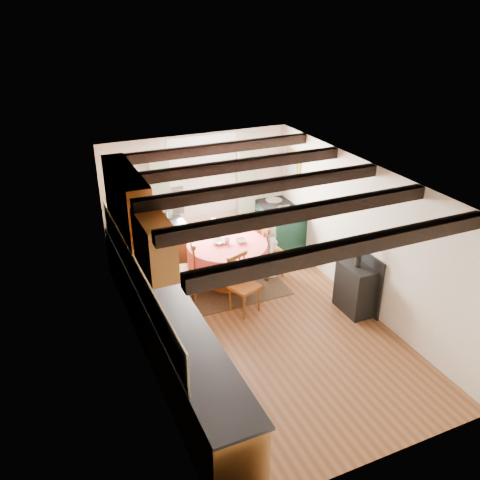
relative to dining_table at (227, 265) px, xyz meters
name	(u,v)px	position (x,y,z in m)	size (l,w,h in m)	color
floor	(261,327)	(-0.01, -1.36, -0.42)	(3.60, 5.50, 0.00)	brown
ceiling	(264,180)	(-0.01, -1.36, 1.98)	(3.60, 5.50, 0.00)	white
wall_back	(198,197)	(-0.01, 1.39, 0.78)	(3.60, 0.00, 2.40)	silver
wall_front	(384,377)	(-0.01, -4.11, 0.78)	(3.60, 0.00, 2.40)	silver
wall_left	(140,285)	(-1.81, -1.36, 0.78)	(0.00, 5.50, 2.40)	silver
wall_right	(365,237)	(1.79, -1.36, 0.78)	(0.00, 5.50, 2.40)	silver
beam_a	(351,247)	(-0.01, -3.36, 1.89)	(3.60, 0.16, 0.16)	black
beam_b	(301,213)	(-0.01, -2.36, 1.89)	(3.60, 0.16, 0.16)	black
beam_c	(264,186)	(-0.01, -1.36, 1.89)	(3.60, 0.16, 0.16)	black
beam_d	(235,166)	(-0.01, -0.36, 1.89)	(3.60, 0.16, 0.16)	black
beam_e	(211,149)	(-0.01, 0.64, 1.89)	(3.60, 0.16, 0.16)	black
splash_left	(136,274)	(-1.79, -1.06, 0.78)	(0.02, 4.50, 0.55)	beige
splash_back	(147,205)	(-1.01, 1.37, 0.78)	(1.40, 0.02, 0.55)	beige
base_cabinet_left	(165,327)	(-1.51, -1.36, 0.02)	(0.60, 5.30, 0.88)	brown
base_cabinet_back	(151,249)	(-1.06, 1.09, 0.02)	(1.30, 0.60, 0.88)	brown
worktop_left	(165,299)	(-1.49, -1.36, 0.48)	(0.64, 5.30, 0.04)	black
worktop_back	(150,227)	(-1.06, 1.07, 0.48)	(1.30, 0.64, 0.04)	black
wall_cabinet_glass	(127,200)	(-1.64, -0.16, 1.53)	(0.34, 1.80, 0.90)	brown
wall_cabinet_solid	(154,244)	(-1.64, -1.66, 1.48)	(0.34, 0.90, 0.70)	brown
window_frame	(203,176)	(0.09, 1.37, 1.18)	(1.34, 0.03, 1.54)	white
window_pane	(203,176)	(0.09, 1.38, 1.18)	(1.20, 0.01, 1.40)	white
curtain_left	(162,209)	(-0.76, 1.29, 0.68)	(0.35, 0.10, 2.10)	#A7BB99
curtain_right	(246,196)	(0.94, 1.29, 0.68)	(0.35, 0.10, 2.10)	#A7BB99
curtain_rod	(203,146)	(0.09, 1.29, 1.78)	(0.03, 0.03, 2.00)	black
wall_picture	(293,166)	(1.76, 0.94, 1.28)	(0.04, 0.50, 0.60)	gold
wall_plate	(249,165)	(1.04, 1.36, 1.28)	(0.30, 0.30, 0.02)	silver
rug	(228,285)	(0.00, 0.00, -0.41)	(1.88, 1.46, 0.01)	black
dining_table	(227,265)	(0.00, 0.00, 0.00)	(1.38, 1.38, 0.83)	#EB516D
chair_near	(245,285)	(-0.06, -0.84, 0.08)	(0.42, 0.44, 0.98)	brown
chair_left	(183,269)	(-0.81, -0.01, 0.11)	(0.45, 0.47, 1.04)	brown
chair_right	(270,250)	(0.85, 0.05, 0.10)	(0.44, 0.46, 1.03)	brown
aga_range	(279,228)	(1.46, 0.86, 0.07)	(0.68, 1.06, 0.97)	#11382B
cast_iron_stove	(356,276)	(1.57, -1.54, 0.22)	(0.38, 0.64, 1.28)	black
child_far	(214,243)	(0.02, 0.72, 0.09)	(0.37, 0.24, 1.02)	#4B616D
child_right	(268,248)	(0.81, 0.06, 0.14)	(0.54, 0.35, 1.11)	white
bowl_a	(219,242)	(-0.12, 0.07, 0.44)	(0.23, 0.23, 0.06)	silver
bowl_b	(241,241)	(0.23, -0.06, 0.45)	(0.20, 0.20, 0.06)	silver
cup	(227,241)	(0.00, 0.00, 0.47)	(0.11, 0.11, 0.10)	silver
canister_tall	(131,222)	(-1.38, 1.07, 0.64)	(0.15, 0.15, 0.27)	#262628
canister_wide	(152,219)	(-1.00, 1.13, 0.60)	(0.16, 0.16, 0.18)	#262628
canister_slim	(166,218)	(-0.78, 0.99, 0.63)	(0.09, 0.09, 0.25)	#262628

